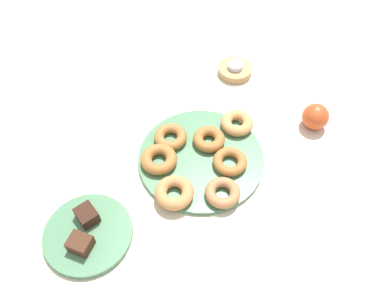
{
  "coord_description": "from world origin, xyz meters",
  "views": [
    {
      "loc": [
        -0.48,
        -0.35,
        0.83
      ],
      "look_at": [
        0.0,
        0.03,
        0.04
      ],
      "focal_mm": 36.57,
      "sensor_mm": 36.0,
      "label": 1
    }
  ],
  "objects_px": {
    "donut_1": "(174,193)",
    "brownie_near": "(80,244)",
    "tealight": "(235,66)",
    "donut_4": "(223,193)",
    "donut_5": "(159,159)",
    "cake_plate": "(88,234)",
    "brownie_far": "(87,215)",
    "donut_3": "(230,162)",
    "donut_6": "(237,123)",
    "donut_0": "(209,139)",
    "donut_plate": "(201,158)",
    "candle_holder": "(235,70)",
    "donut_2": "(171,137)",
    "apple": "(315,117)"
  },
  "relations": [
    {
      "from": "donut_1",
      "to": "brownie_near",
      "type": "height_order",
      "value": "brownie_near"
    },
    {
      "from": "brownie_near",
      "to": "tealight",
      "type": "distance_m",
      "value": 0.69
    },
    {
      "from": "donut_4",
      "to": "donut_5",
      "type": "height_order",
      "value": "donut_5"
    },
    {
      "from": "donut_1",
      "to": "donut_5",
      "type": "bearing_deg",
      "value": 61.81
    },
    {
      "from": "donut_1",
      "to": "brownie_near",
      "type": "xyz_separation_m",
      "value": [
        -0.23,
        0.08,
        0.0
      ]
    },
    {
      "from": "cake_plate",
      "to": "brownie_far",
      "type": "distance_m",
      "value": 0.04
    },
    {
      "from": "brownie_far",
      "to": "tealight",
      "type": "distance_m",
      "value": 0.63
    },
    {
      "from": "donut_3",
      "to": "donut_6",
      "type": "height_order",
      "value": "donut_6"
    },
    {
      "from": "donut_5",
      "to": "donut_6",
      "type": "height_order",
      "value": "same"
    },
    {
      "from": "donut_0",
      "to": "cake_plate",
      "type": "height_order",
      "value": "donut_0"
    },
    {
      "from": "donut_plate",
      "to": "candle_holder",
      "type": "xyz_separation_m",
      "value": [
        0.33,
        0.12,
        0.01
      ]
    },
    {
      "from": "donut_0",
      "to": "brownie_near",
      "type": "bearing_deg",
      "value": 174.29
    },
    {
      "from": "cake_plate",
      "to": "brownie_near",
      "type": "xyz_separation_m",
      "value": [
        -0.03,
        -0.02,
        0.02
      ]
    },
    {
      "from": "donut_plate",
      "to": "donut_4",
      "type": "bearing_deg",
      "value": -117.98
    },
    {
      "from": "donut_0",
      "to": "tealight",
      "type": "bearing_deg",
      "value": 21.33
    },
    {
      "from": "donut_4",
      "to": "brownie_near",
      "type": "xyz_separation_m",
      "value": [
        -0.3,
        0.16,
        0.01
      ]
    },
    {
      "from": "donut_2",
      "to": "brownie_far",
      "type": "xyz_separation_m",
      "value": [
        -0.3,
        -0.0,
        0.01
      ]
    },
    {
      "from": "donut_3",
      "to": "donut_5",
      "type": "bearing_deg",
      "value": 126.87
    },
    {
      "from": "donut_6",
      "to": "brownie_near",
      "type": "xyz_separation_m",
      "value": [
        -0.5,
        0.07,
        0.0
      ]
    },
    {
      "from": "donut_2",
      "to": "donut_5",
      "type": "xyz_separation_m",
      "value": [
        -0.07,
        -0.02,
        0.0
      ]
    },
    {
      "from": "donut_5",
      "to": "tealight",
      "type": "height_order",
      "value": "donut_5"
    },
    {
      "from": "brownie_far",
      "to": "donut_plate",
      "type": "bearing_deg",
      "value": -17.31
    },
    {
      "from": "donut_plate",
      "to": "tealight",
      "type": "relative_size",
      "value": 6.97
    },
    {
      "from": "cake_plate",
      "to": "donut_4",
      "type": "bearing_deg",
      "value": -33.7
    },
    {
      "from": "donut_6",
      "to": "candle_holder",
      "type": "height_order",
      "value": "donut_6"
    },
    {
      "from": "donut_0",
      "to": "donut_3",
      "type": "distance_m",
      "value": 0.09
    },
    {
      "from": "donut_4",
      "to": "brownie_far",
      "type": "distance_m",
      "value": 0.32
    },
    {
      "from": "donut_2",
      "to": "donut_6",
      "type": "relative_size",
      "value": 0.99
    },
    {
      "from": "donut_1",
      "to": "candle_holder",
      "type": "bearing_deg",
      "value": 17.27
    },
    {
      "from": "donut_0",
      "to": "tealight",
      "type": "height_order",
      "value": "donut_0"
    },
    {
      "from": "donut_4",
      "to": "tealight",
      "type": "bearing_deg",
      "value": 30.95
    },
    {
      "from": "donut_0",
      "to": "donut_4",
      "type": "bearing_deg",
      "value": -131.41
    },
    {
      "from": "donut_plate",
      "to": "donut_2",
      "type": "relative_size",
      "value": 3.74
    },
    {
      "from": "donut_6",
      "to": "candle_holder",
      "type": "bearing_deg",
      "value": 35.97
    },
    {
      "from": "donut_1",
      "to": "donut_0",
      "type": "bearing_deg",
      "value": 10.68
    },
    {
      "from": "donut_3",
      "to": "candle_holder",
      "type": "bearing_deg",
      "value": 32.65
    },
    {
      "from": "candle_holder",
      "to": "tealight",
      "type": "distance_m",
      "value": 0.02
    },
    {
      "from": "donut_5",
      "to": "candle_holder",
      "type": "bearing_deg",
      "value": 6.88
    },
    {
      "from": "donut_5",
      "to": "brownie_near",
      "type": "bearing_deg",
      "value": -176.2
    },
    {
      "from": "donut_0",
      "to": "brownie_far",
      "type": "relative_size",
      "value": 1.74
    },
    {
      "from": "cake_plate",
      "to": "candle_holder",
      "type": "relative_size",
      "value": 1.94
    },
    {
      "from": "donut_0",
      "to": "apple",
      "type": "distance_m",
      "value": 0.3
    },
    {
      "from": "tealight",
      "to": "apple",
      "type": "relative_size",
      "value": 0.65
    },
    {
      "from": "donut_6",
      "to": "apple",
      "type": "xyz_separation_m",
      "value": [
        0.15,
        -0.16,
        0.01
      ]
    },
    {
      "from": "brownie_near",
      "to": "donut_0",
      "type": "bearing_deg",
      "value": -5.71
    },
    {
      "from": "donut_plate",
      "to": "donut_6",
      "type": "relative_size",
      "value": 3.69
    },
    {
      "from": "donut_5",
      "to": "tealight",
      "type": "relative_size",
      "value": 1.99
    },
    {
      "from": "donut_plate",
      "to": "donut_2",
      "type": "height_order",
      "value": "donut_2"
    },
    {
      "from": "donut_2",
      "to": "cake_plate",
      "type": "bearing_deg",
      "value": -174.99
    },
    {
      "from": "donut_2",
      "to": "donut_3",
      "type": "distance_m",
      "value": 0.17
    }
  ]
}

